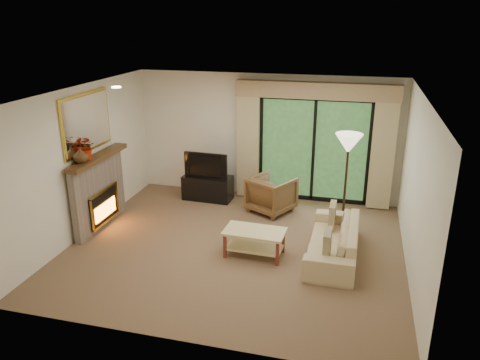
% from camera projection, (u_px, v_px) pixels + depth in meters
% --- Properties ---
extents(floor, '(5.50, 5.50, 0.00)m').
position_uv_depth(floor, '(236.00, 247.00, 7.92)').
color(floor, brown).
rests_on(floor, ground).
extents(ceiling, '(5.50, 5.50, 0.00)m').
position_uv_depth(ceiling, '(235.00, 93.00, 7.05)').
color(ceiling, silver).
rests_on(ceiling, ground).
extents(wall_back, '(5.00, 0.00, 5.00)m').
position_uv_depth(wall_back, '(266.00, 137.00, 9.76)').
color(wall_back, white).
rests_on(wall_back, ground).
extents(wall_front, '(5.00, 0.00, 5.00)m').
position_uv_depth(wall_front, '(177.00, 245.00, 5.20)').
color(wall_front, white).
rests_on(wall_front, ground).
extents(wall_left, '(0.00, 5.00, 5.00)m').
position_uv_depth(wall_left, '(83.00, 162.00, 8.13)').
color(wall_left, white).
rests_on(wall_left, ground).
extents(wall_right, '(0.00, 5.00, 5.00)m').
position_uv_depth(wall_right, '(417.00, 190.00, 6.84)').
color(wall_right, white).
rests_on(wall_right, ground).
extents(fireplace, '(0.24, 1.70, 1.37)m').
position_uv_depth(fireplace, '(99.00, 191.00, 8.49)').
color(fireplace, '#786A5E').
rests_on(fireplace, floor).
extents(mirror, '(0.07, 1.45, 1.02)m').
position_uv_depth(mirror, '(87.00, 122.00, 8.09)').
color(mirror, gold).
rests_on(mirror, wall_left).
extents(sliding_door, '(2.26, 0.10, 2.16)m').
position_uv_depth(sliding_door, '(314.00, 150.00, 9.55)').
color(sliding_door, black).
rests_on(sliding_door, floor).
extents(curtain_left, '(0.45, 0.18, 2.35)m').
position_uv_depth(curtain_left, '(248.00, 142.00, 9.73)').
color(curtain_left, tan).
rests_on(curtain_left, floor).
extents(curtain_right, '(0.45, 0.18, 2.35)m').
position_uv_depth(curtain_right, '(383.00, 151.00, 9.10)').
color(curtain_right, tan).
rests_on(curtain_right, floor).
extents(cornice, '(3.20, 0.24, 0.32)m').
position_uv_depth(cornice, '(316.00, 91.00, 9.06)').
color(cornice, tan).
rests_on(cornice, wall_back).
extents(media_console, '(1.04, 0.50, 0.51)m').
position_uv_depth(media_console, '(208.00, 188.00, 9.88)').
color(media_console, black).
rests_on(media_console, floor).
extents(tv, '(0.93, 0.16, 0.53)m').
position_uv_depth(tv, '(207.00, 164.00, 9.70)').
color(tv, black).
rests_on(tv, media_console).
extents(armchair, '(1.05, 1.06, 0.72)m').
position_uv_depth(armchair, '(271.00, 194.00, 9.23)').
color(armchair, brown).
rests_on(armchair, floor).
extents(sofa, '(0.78, 1.95, 0.57)m').
position_uv_depth(sofa, '(333.00, 240.00, 7.54)').
color(sofa, '#CCB485').
rests_on(sofa, floor).
extents(pillow_near, '(0.11, 0.40, 0.40)m').
position_uv_depth(pillow_near, '(327.00, 244.00, 6.98)').
color(pillow_near, '#4F3721').
rests_on(pillow_near, sofa).
extents(pillow_far, '(0.11, 0.39, 0.39)m').
position_uv_depth(pillow_far, '(332.00, 214.00, 8.00)').
color(pillow_far, '#4F3721').
rests_on(pillow_far, sofa).
extents(coffee_table, '(1.00, 0.58, 0.44)m').
position_uv_depth(coffee_table, '(254.00, 243.00, 7.58)').
color(coffee_table, beige).
rests_on(coffee_table, floor).
extents(floor_lamp, '(0.48, 0.48, 1.78)m').
position_uv_depth(floor_lamp, '(345.00, 182.00, 8.34)').
color(floor_lamp, '#F9E5C7').
rests_on(floor_lamp, floor).
extents(vase, '(0.32, 0.32, 0.26)m').
position_uv_depth(vase, '(81.00, 155.00, 7.80)').
color(vase, '#492F17').
rests_on(vase, fireplace).
extents(branches, '(0.43, 0.38, 0.44)m').
position_uv_depth(branches, '(85.00, 147.00, 7.92)').
color(branches, '#9E2107').
rests_on(branches, fireplace).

